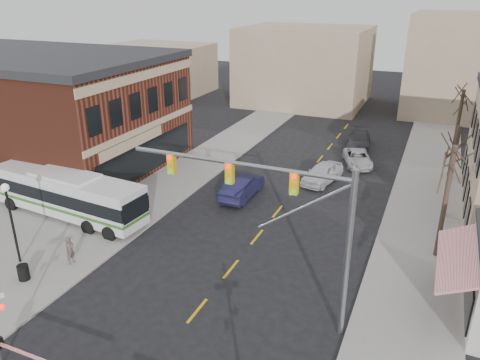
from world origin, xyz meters
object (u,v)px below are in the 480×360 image
street_lamp (9,208)px  transit_bus (68,194)px  rr_crossing_west (1,329)px  car_b (242,187)px  pedestrian_near (70,250)px  car_a (322,173)px  car_c (358,158)px  trash_bin (23,272)px  traffic_signal_mast (285,208)px  pedestrian_far (111,209)px  car_d (359,140)px

street_lamp → transit_bus: bearing=104.7°
transit_bus → rr_crossing_west: bearing=-58.1°
car_b → pedestrian_near: (-5.20, -12.56, 0.12)m
street_lamp → car_a: (12.89, 18.80, -2.73)m
car_c → trash_bin: bearing=-136.6°
car_b → trash_bin: bearing=66.8°
rr_crossing_west → car_b: size_ratio=1.11×
transit_bus → traffic_signal_mast: bearing=-14.5°
trash_bin → car_a: size_ratio=0.18×
rr_crossing_west → car_a: 25.89m
transit_bus → street_lamp: (1.52, -5.82, 1.80)m
pedestrian_near → car_c: bearing=-24.3°
pedestrian_near → pedestrian_far: bearing=15.5°
street_lamp → pedestrian_near: (2.85, 1.04, -2.58)m
street_lamp → car_c: size_ratio=1.04×
transit_bus → trash_bin: transit_bus is taller
car_b → car_d: bearing=-110.6°
car_b → car_c: (6.75, 10.40, -0.18)m
pedestrian_far → traffic_signal_mast: bearing=-53.8°
street_lamp → traffic_signal_mast: bearing=5.6°
car_a → transit_bus: bearing=-124.9°
pedestrian_near → pedestrian_far: pedestrian_far is taller
street_lamp → car_c: 28.34m
trash_bin → car_d: (12.36, 30.41, 0.21)m
transit_bus → car_d: size_ratio=2.29×
transit_bus → pedestrian_far: bearing=6.3°
trash_bin → traffic_signal_mast: bearing=11.3°
traffic_signal_mast → car_c: traffic_signal_mast is taller
car_c → car_d: 5.26m
car_a → pedestrian_near: (-10.05, -17.76, 0.15)m
pedestrian_near → rr_crossing_west: bearing=-153.7°
pedestrian_far → car_d: bearing=27.3°
pedestrian_far → transit_bus: bearing=151.6°
traffic_signal_mast → car_b: traffic_signal_mast is taller
car_b → traffic_signal_mast: bearing=120.9°
transit_bus → traffic_signal_mast: 17.76m
rr_crossing_west → trash_bin: rr_crossing_west is taller
car_a → car_c: car_a is taller
traffic_signal_mast → car_a: size_ratio=2.25×
transit_bus → car_b: (9.57, 7.78, -0.90)m
traffic_signal_mast → car_a: bearing=97.7°
car_a → car_c: 5.54m
traffic_signal_mast → trash_bin: 14.81m
traffic_signal_mast → trash_bin: traffic_signal_mast is taller
car_b → car_d: 16.69m
rr_crossing_west → pedestrian_far: size_ratio=3.11×
car_d → rr_crossing_west: bearing=-110.3°
car_c → traffic_signal_mast: bearing=-107.9°
car_a → trash_bin: bearing=-106.3°
car_a → pedestrian_far: 16.85m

